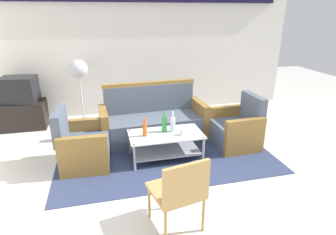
{
  "coord_description": "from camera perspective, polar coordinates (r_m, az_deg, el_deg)",
  "views": [
    {
      "loc": [
        -0.96,
        -3.0,
        2.12
      ],
      "look_at": [
        -0.04,
        0.76,
        0.65
      ],
      "focal_mm": 29.94,
      "sensor_mm": 36.0,
      "label": 1
    }
  ],
  "objects": [
    {
      "name": "rug",
      "position": [
        4.49,
        -0.66,
        -7.3
      ],
      "size": [
        3.27,
        2.02,
        0.01
      ],
      "primitive_type": "cube",
      "color": "#2D3856",
      "rests_on": "ground"
    },
    {
      "name": "ground_plane",
      "position": [
        3.8,
        3.43,
        -13.2
      ],
      "size": [
        14.0,
        14.0,
        0.0
      ],
      "primitive_type": "plane",
      "color": "beige"
    },
    {
      "name": "coffee_table",
      "position": [
        4.25,
        -0.46,
        -5.02
      ],
      "size": [
        1.1,
        0.6,
        0.4
      ],
      "color": "silver",
      "rests_on": "rug"
    },
    {
      "name": "television",
      "position": [
        5.91,
        -28.02,
        5.03
      ],
      "size": [
        0.65,
        0.52,
        0.48
      ],
      "rotation": [
        0.0,
        0.0,
        3.01
      ],
      "color": "black",
      "rests_on": "tv_stand"
    },
    {
      "name": "bottle_clear",
      "position": [
        4.22,
        0.96,
        -1.34
      ],
      "size": [
        0.08,
        0.08,
        0.32
      ],
      "color": "silver",
      "rests_on": "coffee_table"
    },
    {
      "name": "armchair_left",
      "position": [
        4.25,
        -16.91,
        -5.73
      ],
      "size": [
        0.74,
        0.8,
        0.85
      ],
      "rotation": [
        0.0,
        0.0,
        -1.63
      ],
      "color": "#4C5666",
      "rests_on": "rug"
    },
    {
      "name": "pedestal_fan",
      "position": [
        5.72,
        -17.73,
        8.66
      ],
      "size": [
        0.36,
        0.36,
        1.27
      ],
      "color": "#2D2D33",
      "rests_on": "ground"
    },
    {
      "name": "wicker_chair",
      "position": [
        2.82,
        2.43,
        -14.37
      ],
      "size": [
        0.57,
        0.57,
        0.84
      ],
      "rotation": [
        0.0,
        0.0,
        0.2
      ],
      "color": "#AD844C",
      "rests_on": "ground"
    },
    {
      "name": "wall_back",
      "position": [
        6.16,
        -4.83,
        14.72
      ],
      "size": [
        6.52,
        0.19,
        2.8
      ],
      "color": "silver",
      "rests_on": "ground"
    },
    {
      "name": "cup",
      "position": [
        4.13,
        2.98,
        -2.93
      ],
      "size": [
        0.08,
        0.08,
        0.1
      ],
      "primitive_type": "cylinder",
      "color": "silver",
      "rests_on": "coffee_table"
    },
    {
      "name": "bottle_green",
      "position": [
        4.22,
        -0.77,
        -1.38
      ],
      "size": [
        0.08,
        0.08,
        0.31
      ],
      "color": "#2D8C38",
      "rests_on": "coffee_table"
    },
    {
      "name": "couch",
      "position": [
        4.89,
        -3.03,
        -0.88
      ],
      "size": [
        1.83,
        0.81,
        0.96
      ],
      "rotation": [
        0.0,
        0.0,
        3.18
      ],
      "color": "#4C5666",
      "rests_on": "rug"
    },
    {
      "name": "armchair_right",
      "position": [
        4.78,
        13.7,
        -2.36
      ],
      "size": [
        0.72,
        0.78,
        0.85
      ],
      "rotation": [
        0.0,
        0.0,
        1.61
      ],
      "color": "#4C5666",
      "rests_on": "rug"
    },
    {
      "name": "bottle_orange",
      "position": [
        4.08,
        -4.75,
        -2.33
      ],
      "size": [
        0.06,
        0.06,
        0.29
      ],
      "color": "#D85919",
      "rests_on": "coffee_table"
    },
    {
      "name": "tv_stand",
      "position": [
        6.04,
        -27.24,
        0.47
      ],
      "size": [
        0.8,
        0.5,
        0.52
      ],
      "primitive_type": "cube",
      "color": "black",
      "rests_on": "ground"
    }
  ]
}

